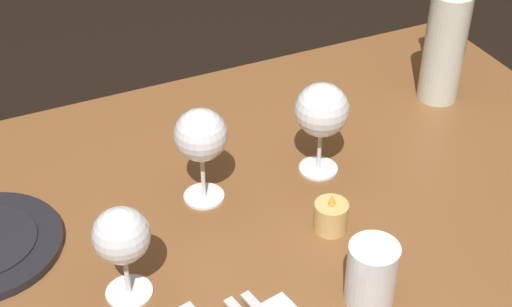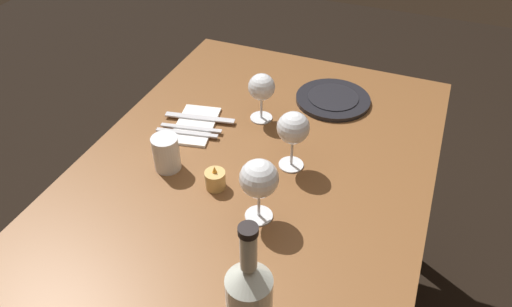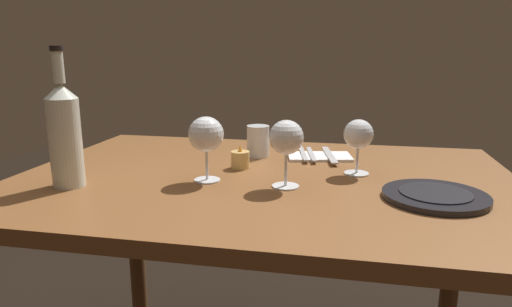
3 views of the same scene
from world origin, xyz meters
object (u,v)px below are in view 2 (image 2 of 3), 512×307
wine_glass_right (293,129)px  table_knife (200,118)px  wine_glass_left (262,88)px  fork_outer (187,133)px  votive_candle (215,180)px  dinner_plate (333,99)px  fork_inner (191,128)px  folded_napkin (195,125)px  wine_glass_centre (259,180)px  water_tumbler (167,155)px

wine_glass_right → table_knife: wine_glass_right is taller
wine_glass_left → fork_outer: size_ratio=0.82×
fork_outer → votive_candle: bearing=-134.0°
wine_glass_right → dinner_plate: 0.36m
wine_glass_left → fork_inner: size_ratio=0.82×
folded_napkin → wine_glass_left: bearing=-56.6°
table_knife → fork_inner: bearing=180.0°
wine_glass_left → table_knife: (-0.08, 0.16, -0.09)m
wine_glass_centre → water_tumbler: (0.07, 0.29, -0.07)m
water_tumbler → dinner_plate: (0.47, -0.32, -0.03)m
fork_inner → fork_outer: 0.02m
folded_napkin → fork_outer: (-0.05, 0.00, 0.01)m
water_tumbler → wine_glass_centre: bearing=-104.7°
votive_candle → table_knife: (0.24, 0.17, -0.01)m
folded_napkin → fork_inner: (-0.03, 0.00, 0.01)m
water_tumbler → table_knife: water_tumbler is taller
fork_inner → table_knife: size_ratio=0.85×
votive_candle → water_tumbler: bearing=81.8°
votive_candle → fork_outer: votive_candle is taller
water_tumbler → dinner_plate: bearing=-34.5°
water_tumbler → fork_outer: (0.14, 0.02, -0.03)m
wine_glass_left → fork_inner: (-0.13, 0.16, -0.09)m
fork_inner → wine_glass_centre: bearing=-128.2°
table_knife → folded_napkin: bearing=180.0°
votive_candle → table_knife: size_ratio=0.32×
wine_glass_right → water_tumbler: (-0.13, 0.30, -0.08)m
water_tumbler → fork_outer: water_tumbler is taller
wine_glass_left → table_knife: bearing=115.5°
water_tumbler → votive_candle: water_tumbler is taller
votive_candle → folded_napkin: size_ratio=0.32×
wine_glass_right → fork_outer: wine_glass_right is taller
wine_glass_centre → fork_outer: wine_glass_centre is taller
wine_glass_centre → table_knife: (0.29, 0.30, -0.11)m
wine_glass_left → fork_inner: wine_glass_left is taller
wine_glass_right → fork_inner: wine_glass_right is taller
wine_glass_left → fork_outer: (-0.16, 0.16, -0.09)m
wine_glass_centre → folded_napkin: bearing=49.0°
wine_glass_centre → dinner_plate: wine_glass_centre is taller
water_tumbler → table_knife: 0.22m
fork_outer → table_knife: same height
water_tumbler → votive_candle: size_ratio=1.44×
fork_inner → fork_outer: size_ratio=1.00×
folded_napkin → wine_glass_centre: bearing=-131.0°
wine_glass_right → wine_glass_centre: (-0.20, 0.01, -0.00)m
dinner_plate → table_knife: dinner_plate is taller
wine_glass_centre → table_knife: size_ratio=0.79×
wine_glass_centre → votive_candle: wine_glass_centre is taller
dinner_plate → table_knife: bearing=126.1°
dinner_plate → fork_outer: bearing=134.0°
votive_candle → dinner_plate: size_ratio=0.29×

